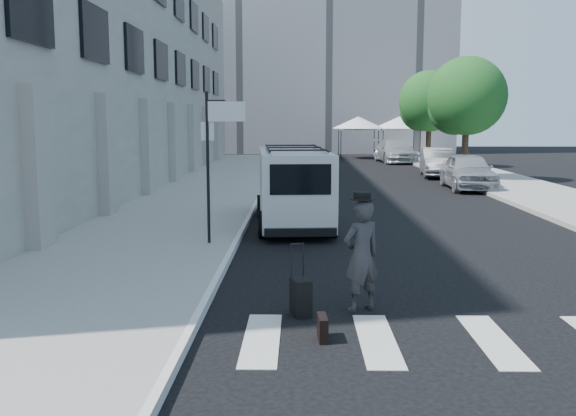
{
  "coord_description": "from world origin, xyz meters",
  "views": [
    {
      "loc": [
        -0.48,
        -11.55,
        3.04
      ],
      "look_at": [
        -0.71,
        0.89,
        1.3
      ],
      "focal_mm": 40.0,
      "sensor_mm": 36.0,
      "label": 1
    }
  ],
  "objects_px": {
    "parked_car_b": "(438,162)",
    "parked_car_c": "(395,151)",
    "businessman": "(361,256)",
    "cargo_van": "(293,187)",
    "briefcase": "(322,328)",
    "parked_car_a": "(468,171)",
    "suitcase": "(301,297)"
  },
  "relations": [
    {
      "from": "parked_car_b",
      "to": "parked_car_c",
      "type": "height_order",
      "value": "parked_car_c"
    },
    {
      "from": "businessman",
      "to": "cargo_van",
      "type": "bearing_deg",
      "value": -111.8
    },
    {
      "from": "businessman",
      "to": "briefcase",
      "type": "distance_m",
      "value": 1.69
    },
    {
      "from": "parked_car_a",
      "to": "parked_car_c",
      "type": "height_order",
      "value": "parked_car_c"
    },
    {
      "from": "briefcase",
      "to": "suitcase",
      "type": "relative_size",
      "value": 0.4
    },
    {
      "from": "businessman",
      "to": "suitcase",
      "type": "bearing_deg",
      "value": -13.71
    },
    {
      "from": "parked_car_b",
      "to": "briefcase",
      "type": "bearing_deg",
      "value": -98.85
    },
    {
      "from": "briefcase",
      "to": "businessman",
      "type": "bearing_deg",
      "value": 60.92
    },
    {
      "from": "parked_car_b",
      "to": "businessman",
      "type": "bearing_deg",
      "value": -98.23
    },
    {
      "from": "briefcase",
      "to": "parked_car_b",
      "type": "bearing_deg",
      "value": 70.97
    },
    {
      "from": "briefcase",
      "to": "parked_car_a",
      "type": "distance_m",
      "value": 20.46
    },
    {
      "from": "businessman",
      "to": "briefcase",
      "type": "bearing_deg",
      "value": 34.73
    },
    {
      "from": "parked_car_b",
      "to": "suitcase",
      "type": "bearing_deg",
      "value": -100.17
    },
    {
      "from": "businessman",
      "to": "parked_car_a",
      "type": "relative_size",
      "value": 0.38
    },
    {
      "from": "parked_car_a",
      "to": "parked_car_c",
      "type": "relative_size",
      "value": 0.84
    },
    {
      "from": "parked_car_a",
      "to": "parked_car_c",
      "type": "xyz_separation_m",
      "value": [
        -0.63,
        17.15,
        0.01
      ]
    },
    {
      "from": "parked_car_a",
      "to": "parked_car_b",
      "type": "xyz_separation_m",
      "value": [
        0.0,
        6.09,
        -0.03
      ]
    },
    {
      "from": "cargo_van",
      "to": "parked_car_a",
      "type": "distance_m",
      "value": 12.22
    },
    {
      "from": "cargo_van",
      "to": "parked_car_a",
      "type": "height_order",
      "value": "cargo_van"
    },
    {
      "from": "businessman",
      "to": "briefcase",
      "type": "xyz_separation_m",
      "value": [
        -0.66,
        -1.38,
        -0.72
      ]
    },
    {
      "from": "suitcase",
      "to": "parked_car_c",
      "type": "xyz_separation_m",
      "value": [
        6.62,
        35.28,
        0.51
      ]
    },
    {
      "from": "briefcase",
      "to": "parked_car_a",
      "type": "relative_size",
      "value": 0.09
    },
    {
      "from": "briefcase",
      "to": "parked_car_c",
      "type": "xyz_separation_m",
      "value": [
        6.32,
        36.38,
        0.63
      ]
    },
    {
      "from": "suitcase",
      "to": "cargo_van",
      "type": "relative_size",
      "value": 0.19
    },
    {
      "from": "suitcase",
      "to": "cargo_van",
      "type": "xyz_separation_m",
      "value": [
        -0.2,
        8.46,
        0.83
      ]
    },
    {
      "from": "businessman",
      "to": "parked_car_b",
      "type": "bearing_deg",
      "value": -134.6
    },
    {
      "from": "cargo_van",
      "to": "parked_car_a",
      "type": "relative_size",
      "value": 1.25
    },
    {
      "from": "suitcase",
      "to": "parked_car_b",
      "type": "xyz_separation_m",
      "value": [
        7.26,
        24.22,
        0.46
      ]
    },
    {
      "from": "parked_car_b",
      "to": "cargo_van",
      "type": "bearing_deg",
      "value": -108.82
    },
    {
      "from": "briefcase",
      "to": "suitcase",
      "type": "distance_m",
      "value": 1.15
    },
    {
      "from": "parked_car_a",
      "to": "parked_car_c",
      "type": "bearing_deg",
      "value": 94.27
    },
    {
      "from": "cargo_van",
      "to": "parked_car_b",
      "type": "xyz_separation_m",
      "value": [
        7.46,
        15.76,
        -0.36
      ]
    }
  ]
}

